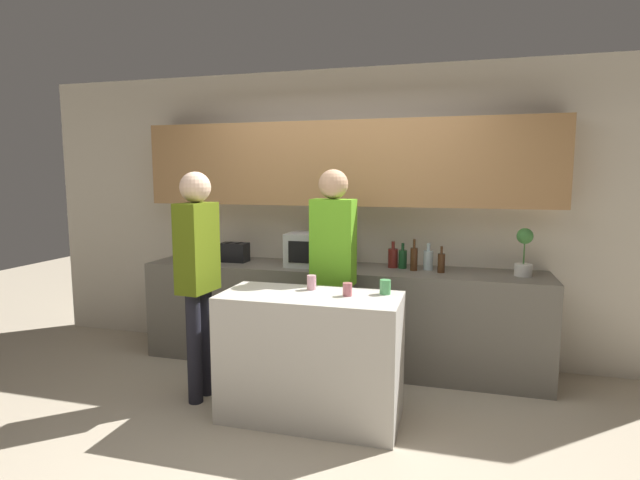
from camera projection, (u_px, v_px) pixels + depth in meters
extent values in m
plane|color=#BCAD93|center=(290.00, 439.00, 3.27)|extent=(14.00, 14.00, 0.00)
cube|color=beige|center=(348.00, 215.00, 4.76)|extent=(6.40, 0.08, 2.70)
cube|color=#A37547|center=(343.00, 164.00, 4.51)|extent=(3.74, 0.32, 0.75)
cube|color=#6B665B|center=(339.00, 316.00, 4.54)|extent=(3.60, 0.62, 0.90)
cube|color=beige|center=(311.00, 357.00, 3.52)|extent=(1.26, 0.58, 0.90)
cube|color=#B7BABC|center=(317.00, 249.00, 4.54)|extent=(0.52, 0.38, 0.30)
cube|color=black|center=(305.00, 252.00, 4.37)|extent=(0.31, 0.01, 0.19)
cube|color=black|center=(234.00, 252.00, 4.77)|extent=(0.26, 0.16, 0.18)
cube|color=black|center=(229.00, 243.00, 4.77)|extent=(0.02, 0.11, 0.01)
cube|color=black|center=(239.00, 243.00, 4.74)|extent=(0.02, 0.11, 0.01)
cylinder|color=silver|center=(523.00, 270.00, 4.09)|extent=(0.14, 0.14, 0.10)
cylinder|color=#38662D|center=(524.00, 253.00, 4.07)|extent=(0.01, 0.01, 0.18)
sphere|color=#3D7A38|center=(525.00, 236.00, 4.05)|extent=(0.13, 0.13, 0.13)
cylinder|color=maroon|center=(393.00, 258.00, 4.46)|extent=(0.09, 0.09, 0.17)
cylinder|color=maroon|center=(393.00, 245.00, 4.44)|extent=(0.03, 0.03, 0.07)
cylinder|color=#194723|center=(403.00, 259.00, 4.42)|extent=(0.07, 0.07, 0.16)
cylinder|color=#194723|center=(403.00, 247.00, 4.41)|extent=(0.03, 0.03, 0.06)
cylinder|color=#472814|center=(414.00, 259.00, 4.31)|extent=(0.06, 0.06, 0.20)
cylinder|color=#472814|center=(414.00, 244.00, 4.30)|extent=(0.02, 0.02, 0.08)
cylinder|color=silver|center=(428.00, 260.00, 4.35)|extent=(0.08, 0.08, 0.17)
cylinder|color=silver|center=(429.00, 247.00, 4.33)|extent=(0.03, 0.03, 0.07)
cylinder|color=#472814|center=(441.00, 263.00, 4.22)|extent=(0.06, 0.06, 0.16)
cylinder|color=#472814|center=(442.00, 250.00, 4.20)|extent=(0.02, 0.02, 0.06)
cylinder|color=#E49FAE|center=(312.00, 282.00, 3.60)|extent=(0.07, 0.07, 0.10)
cylinder|color=#BF636B|center=(347.00, 289.00, 3.41)|extent=(0.06, 0.06, 0.09)
cylinder|color=#52AC61|center=(385.00, 287.00, 3.46)|extent=(0.08, 0.08, 0.10)
cylinder|color=black|center=(342.00, 337.00, 4.01)|extent=(0.11, 0.11, 0.86)
cylinder|color=black|center=(323.00, 335.00, 4.06)|extent=(0.11, 0.11, 0.86)
cube|color=#62B021|center=(333.00, 242.00, 3.94)|extent=(0.35, 0.21, 0.68)
sphere|color=tan|center=(333.00, 184.00, 3.88)|extent=(0.23, 0.23, 0.23)
cylinder|color=black|center=(206.00, 342.00, 3.91)|extent=(0.11, 0.11, 0.85)
cylinder|color=black|center=(194.00, 349.00, 3.76)|extent=(0.11, 0.11, 0.85)
cube|color=#556811|center=(197.00, 248.00, 3.74)|extent=(0.22, 0.35, 0.67)
sphere|color=beige|center=(195.00, 187.00, 3.68)|extent=(0.23, 0.23, 0.23)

